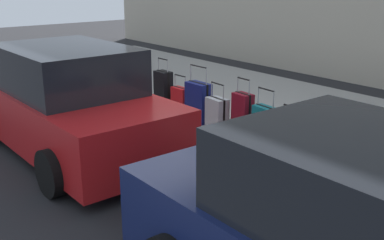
# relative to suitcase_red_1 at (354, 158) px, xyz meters

# --- Properties ---
(ground_plane) EXTENTS (40.00, 40.00, 0.00)m
(ground_plane) POSITION_rel_suitcase_red_1_xyz_m (3.31, 0.74, -0.44)
(ground_plane) COLOR black
(sidewalk_curb) EXTENTS (18.00, 5.00, 0.14)m
(sidewalk_curb) POSITION_rel_suitcase_red_1_xyz_m (3.31, -1.76, -0.37)
(sidewalk_curb) COLOR gray
(sidewalk_curb) RESTS_ON ground_plane
(suitcase_red_1) EXTENTS (0.51, 0.24, 0.82)m
(suitcase_red_1) POSITION_rel_suitcase_red_1_xyz_m (0.00, 0.00, 0.00)
(suitcase_red_1) COLOR red
(suitcase_red_1) RESTS_ON sidewalk_curb
(suitcase_black_2) EXTENTS (0.45, 0.25, 0.83)m
(suitcase_black_2) POSITION_rel_suitcase_red_1_xyz_m (0.59, -0.12, 0.09)
(suitcase_black_2) COLOR black
(suitcase_black_2) RESTS_ON sidewalk_curb
(suitcase_olive_3) EXTENTS (0.44, 0.20, 0.75)m
(suitcase_olive_3) POSITION_rel_suitcase_red_1_xyz_m (1.15, -0.13, 0.05)
(suitcase_olive_3) COLOR #59601E
(suitcase_olive_3) RESTS_ON sidewalk_curb
(suitcase_teal_4) EXTENTS (0.42, 0.24, 0.91)m
(suitcase_teal_4) POSITION_rel_suitcase_red_1_xyz_m (1.70, -0.11, 0.01)
(suitcase_teal_4) COLOR #0F606B
(suitcase_teal_4) RESTS_ON sidewalk_curb
(suitcase_maroon_5) EXTENTS (0.36, 0.24, 1.00)m
(suitcase_maroon_5) POSITION_rel_suitcase_red_1_xyz_m (2.21, -0.11, 0.07)
(suitcase_maroon_5) COLOR maroon
(suitcase_maroon_5) RESTS_ON sidewalk_curb
(suitcase_silver_6) EXTENTS (0.41, 0.27, 0.84)m
(suitcase_silver_6) POSITION_rel_suitcase_red_1_xyz_m (2.71, 0.02, -0.01)
(suitcase_silver_6) COLOR #9EA0A8
(suitcase_silver_6) RESTS_ON sidewalk_curb
(suitcase_navy_7) EXTENTS (0.51, 0.26, 1.05)m
(suitcase_navy_7) POSITION_rel_suitcase_red_1_xyz_m (3.29, -0.03, 0.07)
(suitcase_navy_7) COLOR navy
(suitcase_navy_7) RESTS_ON sidewalk_curb
(suitcase_red_8) EXTENTS (0.39, 0.19, 0.79)m
(suitcase_red_8) POSITION_rel_suitcase_red_1_xyz_m (3.86, -0.04, -0.03)
(suitcase_red_8) COLOR red
(suitcase_red_8) RESTS_ON sidewalk_curb
(suitcase_black_9) EXTENTS (0.37, 0.23, 1.04)m
(suitcase_black_9) POSITION_rel_suitcase_red_1_xyz_m (4.36, 0.00, 0.10)
(suitcase_black_9) COLOR black
(suitcase_black_9) RESTS_ON sidewalk_curb
(fire_hydrant) EXTENTS (0.39, 0.21, 0.75)m
(fire_hydrant) POSITION_rel_suitcase_red_1_xyz_m (5.32, -0.06, 0.10)
(fire_hydrant) COLOR #D89E0C
(fire_hydrant) RESTS_ON sidewalk_curb
(bollard_post) EXTENTS (0.15, 0.15, 0.90)m
(bollard_post) POSITION_rel_suitcase_red_1_xyz_m (5.97, 0.09, 0.15)
(bollard_post) COLOR brown
(bollard_post) RESTS_ON sidewalk_curb
(parked_car_red_1) EXTENTS (4.42, 2.08, 1.71)m
(parked_car_red_1) POSITION_rel_suitcase_red_1_xyz_m (3.66, 2.32, 0.36)
(parked_car_red_1) COLOR #AD1619
(parked_car_red_1) RESTS_ON ground_plane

